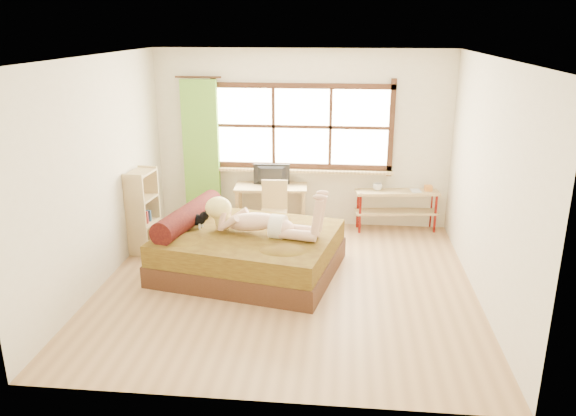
# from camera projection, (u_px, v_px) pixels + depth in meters

# --- Properties ---
(floor) EXTENTS (4.50, 4.50, 0.00)m
(floor) POSITION_uv_depth(u_px,v_px,m) (287.00, 284.00, 6.88)
(floor) COLOR #9E754C
(floor) RESTS_ON ground
(ceiling) EXTENTS (4.50, 4.50, 0.00)m
(ceiling) POSITION_uv_depth(u_px,v_px,m) (287.00, 57.00, 6.03)
(ceiling) COLOR white
(ceiling) RESTS_ON wall_back
(wall_back) EXTENTS (4.50, 0.00, 4.50)m
(wall_back) POSITION_uv_depth(u_px,v_px,m) (302.00, 139.00, 8.58)
(wall_back) COLOR silver
(wall_back) RESTS_ON floor
(wall_front) EXTENTS (4.50, 0.00, 4.50)m
(wall_front) POSITION_uv_depth(u_px,v_px,m) (257.00, 254.00, 4.33)
(wall_front) COLOR silver
(wall_front) RESTS_ON floor
(wall_left) EXTENTS (0.00, 4.50, 4.50)m
(wall_left) POSITION_uv_depth(u_px,v_px,m) (99.00, 173.00, 6.67)
(wall_left) COLOR silver
(wall_left) RESTS_ON floor
(wall_right) EXTENTS (0.00, 4.50, 4.50)m
(wall_right) POSITION_uv_depth(u_px,v_px,m) (488.00, 183.00, 6.24)
(wall_right) COLOR silver
(wall_right) RESTS_ON floor
(window) EXTENTS (2.80, 0.16, 1.46)m
(window) POSITION_uv_depth(u_px,v_px,m) (302.00, 129.00, 8.50)
(window) COLOR #FFEDBF
(window) RESTS_ON wall_back
(curtain) EXTENTS (0.55, 0.10, 2.20)m
(curtain) POSITION_uv_depth(u_px,v_px,m) (201.00, 152.00, 8.68)
(curtain) COLOR #4A8424
(curtain) RESTS_ON wall_back
(bed) EXTENTS (2.45, 2.12, 0.82)m
(bed) POSITION_uv_depth(u_px,v_px,m) (246.00, 250.00, 7.17)
(bed) COLOR #311B0E
(bed) RESTS_ON floor
(woman) EXTENTS (1.56, 0.73, 0.64)m
(woman) POSITION_uv_depth(u_px,v_px,m) (260.00, 209.00, 6.92)
(woman) COLOR #DCAA8E
(woman) RESTS_ON bed
(kitten) EXTENTS (0.34, 0.19, 0.26)m
(kitten) POSITION_uv_depth(u_px,v_px,m) (195.00, 218.00, 7.20)
(kitten) COLOR black
(kitten) RESTS_ON bed
(desk) EXTENTS (1.12, 0.56, 0.68)m
(desk) POSITION_uv_depth(u_px,v_px,m) (271.00, 192.00, 8.58)
(desk) COLOR tan
(desk) RESTS_ON floor
(monitor) EXTENTS (0.56, 0.10, 0.32)m
(monitor) POSITION_uv_depth(u_px,v_px,m) (271.00, 175.00, 8.55)
(monitor) COLOR black
(monitor) RESTS_ON desk
(chair) EXTENTS (0.40, 0.40, 0.85)m
(chair) POSITION_uv_depth(u_px,v_px,m) (274.00, 207.00, 8.25)
(chair) COLOR tan
(chair) RESTS_ON floor
(pipe_shelf) EXTENTS (1.28, 0.46, 0.71)m
(pipe_shelf) POSITION_uv_depth(u_px,v_px,m) (398.00, 201.00, 8.55)
(pipe_shelf) COLOR tan
(pipe_shelf) RESTS_ON floor
(cup) EXTENTS (0.15, 0.15, 0.11)m
(cup) POSITION_uv_depth(u_px,v_px,m) (378.00, 187.00, 8.51)
(cup) COLOR gray
(cup) RESTS_ON pipe_shelf
(book) EXTENTS (0.17, 0.22, 0.02)m
(book) POSITION_uv_depth(u_px,v_px,m) (411.00, 191.00, 8.47)
(book) COLOR gray
(book) RESTS_ON pipe_shelf
(bookshelf) EXTENTS (0.33, 0.53, 1.16)m
(bookshelf) POSITION_uv_depth(u_px,v_px,m) (143.00, 211.00, 7.72)
(bookshelf) COLOR tan
(bookshelf) RESTS_ON floor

